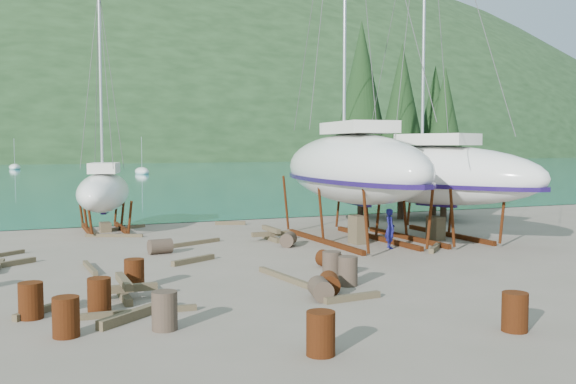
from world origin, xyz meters
name	(u,v)px	position (x,y,z in m)	size (l,w,h in m)	color
ground	(277,273)	(0.00, 0.00, 0.00)	(600.00, 600.00, 0.00)	#6B6254
bay_water	(33,156)	(0.00, 315.00, 0.01)	(700.00, 700.00, 0.00)	#176674
far_hill	(33,156)	(0.00, 320.00, 0.00)	(800.00, 360.00, 110.00)	#1D341A
far_house_right	(143,151)	(30.00, 190.00, 2.92)	(6.60, 5.60, 5.60)	beige
cypress_near_right	(402,118)	(12.50, 12.00, 5.79)	(3.60, 3.60, 10.00)	black
cypress_mid_right	(445,133)	(14.00, 10.00, 4.92)	(3.06, 3.06, 8.50)	black
cypress_back_left	(361,104)	(11.00, 14.00, 6.66)	(4.14, 4.14, 11.50)	black
cypress_far_right	(435,129)	(15.50, 13.00, 5.21)	(3.24, 3.24, 9.00)	black
moored_boat_mid	(142,172)	(10.00, 80.00, 0.39)	(2.00, 5.00, 6.05)	silver
moored_boat_far	(15,167)	(-8.00, 110.00, 0.39)	(2.00, 5.00, 6.05)	silver
large_sailboat_near	(351,168)	(5.60, 5.31, 3.24)	(4.95, 13.09, 20.14)	silver
large_sailboat_far	(429,174)	(9.39, 4.90, 2.91)	(6.83, 11.74, 17.85)	silver
small_sailboat_shore	(104,191)	(-3.84, 13.26, 1.96)	(4.11, 7.77, 11.88)	silver
worker	(390,229)	(6.19, 3.04, 0.81)	(0.59, 0.39, 1.63)	navy
drum_0	(66,317)	(-6.86, -4.71, 0.44)	(0.58, 0.58, 0.88)	#5D300F
drum_1	(321,289)	(-0.28, -3.81, 0.29)	(0.58, 0.58, 0.88)	#2D2823
drum_3	(321,333)	(-2.31, -7.99, 0.44)	(0.58, 0.58, 0.88)	#5D300F
drum_5	(332,265)	(1.20, -1.54, 0.44)	(0.58, 0.58, 0.88)	#2D2823
drum_6	(329,259)	(2.01, 0.21, 0.29)	(0.58, 0.58, 0.88)	#5D300F
drum_7	(515,312)	(2.42, -8.19, 0.44)	(0.58, 0.58, 0.88)	#5D300F
drum_9	(160,246)	(-2.72, 5.35, 0.29)	(0.58, 0.58, 0.88)	#2D2823
drum_10	(99,295)	(-5.95, -2.90, 0.44)	(0.58, 0.58, 0.88)	#5D300F
drum_11	(288,239)	(2.57, 5.12, 0.29)	(0.58, 0.58, 0.88)	#2D2823
drum_12	(329,283)	(0.26, -3.26, 0.29)	(0.58, 0.58, 0.88)	#5D300F
drum_13	(31,301)	(-7.53, -2.81, 0.44)	(0.58, 0.58, 0.88)	#5D300F
drum_14	(134,274)	(-4.69, -0.50, 0.44)	(0.58, 0.58, 0.88)	#5D300F
drum_16	(165,311)	(-4.78, -5.02, 0.44)	(0.58, 0.58, 0.88)	#2D2823
drum_17	(348,271)	(1.24, -2.54, 0.44)	(0.58, 0.58, 0.88)	#2D2823
timber_0	(114,235)	(-3.71, 10.83, 0.07)	(0.14, 2.66, 0.14)	brown
timber_1	(435,248)	(7.56, 1.87, 0.10)	(0.19, 1.84, 0.19)	brown
timber_2	(6,264)	(-8.20, 4.71, 0.09)	(0.19, 2.29, 0.19)	brown
timber_3	(132,313)	(-5.26, -3.48, 0.07)	(0.15, 3.21, 0.15)	brown
timber_5	(284,277)	(-0.19, -1.00, 0.08)	(0.16, 3.11, 0.16)	brown
timber_6	(230,223)	(2.64, 13.17, 0.10)	(0.19, 1.61, 0.19)	brown
timber_7	(353,297)	(0.47, -4.24, 0.09)	(0.17, 1.73, 0.17)	brown
timber_8	(193,260)	(-2.03, 2.98, 0.09)	(0.19, 1.96, 0.19)	brown
timber_9	(123,228)	(-2.93, 13.36, 0.08)	(0.15, 2.75, 0.15)	brown
timber_10	(191,243)	(-1.06, 7.00, 0.08)	(0.16, 3.05, 0.16)	brown
timber_11	(90,268)	(-5.58, 2.98, 0.08)	(0.15, 2.25, 0.15)	brown
timber_12	(46,309)	(-7.18, -2.28, 0.08)	(0.17, 2.05, 0.17)	brown
timber_16	(136,314)	(-5.20, -3.79, 0.11)	(0.23, 2.46, 0.23)	brown
timber_pile_fore	(124,289)	(-5.18, -1.71, 0.30)	(1.80, 1.80, 0.60)	brown
timber_pile_aft	(271,234)	(2.53, 6.98, 0.30)	(1.80, 1.80, 0.60)	brown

